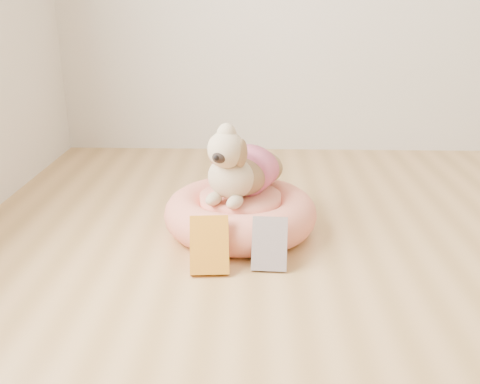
{
  "coord_description": "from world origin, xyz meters",
  "views": [
    {
      "loc": [
        -0.84,
        -0.96,
        0.88
      ],
      "look_at": [
        -0.9,
        0.96,
        0.18
      ],
      "focal_mm": 40.0,
      "sensor_mm": 36.0,
      "label": 1
    }
  ],
  "objects_px": {
    "pet_bed": "(240,213)",
    "book_white": "(270,244)",
    "book_yellow": "(209,245)",
    "dog": "(240,156)"
  },
  "relations": [
    {
      "from": "pet_bed",
      "to": "book_white",
      "type": "bearing_deg",
      "value": -70.27
    },
    {
      "from": "dog",
      "to": "book_white",
      "type": "bearing_deg",
      "value": -47.59
    },
    {
      "from": "dog",
      "to": "book_white",
      "type": "height_order",
      "value": "dog"
    },
    {
      "from": "pet_bed",
      "to": "book_white",
      "type": "distance_m",
      "value": 0.32
    },
    {
      "from": "pet_bed",
      "to": "dog",
      "type": "bearing_deg",
      "value": 152.84
    },
    {
      "from": "book_yellow",
      "to": "book_white",
      "type": "bearing_deg",
      "value": 3.15
    },
    {
      "from": "book_yellow",
      "to": "book_white",
      "type": "relative_size",
      "value": 1.08
    },
    {
      "from": "book_yellow",
      "to": "dog",
      "type": "bearing_deg",
      "value": 69.63
    },
    {
      "from": "pet_bed",
      "to": "book_yellow",
      "type": "xyz_separation_m",
      "value": [
        -0.1,
        -0.33,
        0.02
      ]
    },
    {
      "from": "book_white",
      "to": "book_yellow",
      "type": "bearing_deg",
      "value": -169.25
    }
  ]
}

